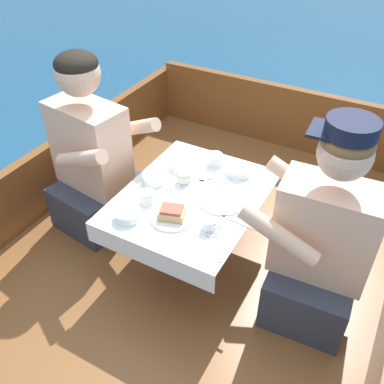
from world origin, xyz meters
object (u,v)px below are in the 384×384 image
at_px(sandwich, 172,213).
at_px(coffee_cup_port, 215,159).
at_px(coffee_cup_starboard, 209,224).
at_px(person_starboard, 320,245).
at_px(coffee_cup_center, 147,197).
at_px(tin_can, 184,177).
at_px(person_port, 93,161).

relative_size(sandwich, coffee_cup_port, 1.30).
distance_m(coffee_cup_port, coffee_cup_starboard, 0.50).
relative_size(person_starboard, coffee_cup_starboard, 11.15).
relative_size(coffee_cup_center, tin_can, 1.40).
xyz_separation_m(person_port, coffee_cup_center, (0.46, -0.17, 0.05)).
bearing_deg(coffee_cup_center, person_starboard, 10.35).
distance_m(person_port, tin_can, 0.53).
relative_size(sandwich, coffee_cup_center, 1.43).
bearing_deg(tin_can, person_port, -175.12).
bearing_deg(tin_can, sandwich, -70.84).
xyz_separation_m(person_starboard, coffee_cup_port, (-0.63, 0.29, 0.06)).
bearing_deg(coffee_cup_center, coffee_cup_port, 72.07).
bearing_deg(person_port, coffee_cup_starboard, -5.56).
height_order(coffee_cup_port, coffee_cup_starboard, coffee_cup_port).
relative_size(sandwich, tin_can, 2.00).
xyz_separation_m(person_port, sandwich, (0.62, -0.21, 0.05)).
distance_m(coffee_cup_port, coffee_cup_center, 0.45).
xyz_separation_m(person_port, tin_can, (0.53, 0.05, 0.04)).
height_order(person_port, person_starboard, person_port).
bearing_deg(coffee_cup_port, person_starboard, -24.31).
height_order(sandwich, coffee_cup_starboard, sandwich).
relative_size(person_starboard, coffee_cup_port, 9.53).
distance_m(person_starboard, coffee_cup_center, 0.79).
relative_size(coffee_cup_starboard, coffee_cup_center, 0.94).
bearing_deg(coffee_cup_port, coffee_cup_center, -107.93).
relative_size(person_port, person_starboard, 1.01).
relative_size(coffee_cup_port, coffee_cup_center, 1.10).
bearing_deg(person_starboard, sandwich, 13.55).
xyz_separation_m(person_port, person_starboard, (1.23, -0.03, -0.02)).
bearing_deg(tin_can, coffee_cup_center, -108.81).
relative_size(person_port, coffee_cup_center, 10.62).
bearing_deg(person_port, coffee_cup_center, -11.73).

